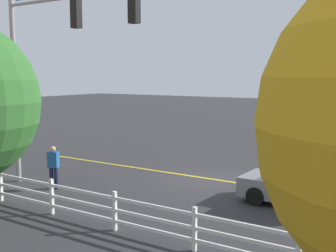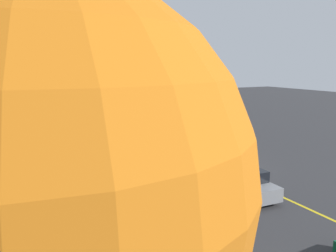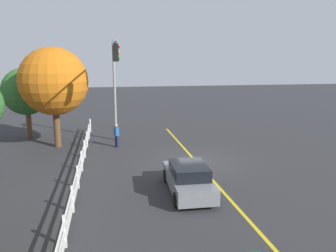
% 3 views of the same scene
% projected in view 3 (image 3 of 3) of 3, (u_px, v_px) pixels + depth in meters
% --- Properties ---
extents(ground_plane, '(120.00, 120.00, 0.00)m').
position_uv_depth(ground_plane, '(196.00, 162.00, 19.91)').
color(ground_plane, '#2D2D30').
extents(lane_center_stripe, '(28.00, 0.16, 0.01)m').
position_uv_depth(lane_center_stripe, '(218.00, 186.00, 16.06)').
color(lane_center_stripe, gold).
rests_on(lane_center_stripe, ground_plane).
extents(signal_assembly, '(7.85, 0.38, 7.60)m').
position_uv_depth(signal_assembly, '(115.00, 72.00, 22.12)').
color(signal_assembly, gray).
rests_on(signal_assembly, ground_plane).
extents(car_0, '(4.43, 1.97, 1.44)m').
position_uv_depth(car_0, '(188.00, 178.00, 15.14)').
color(car_0, slate).
rests_on(car_0, ground_plane).
extents(pedestrian, '(0.47, 0.39, 1.69)m').
position_uv_depth(pedestrian, '(117.00, 134.00, 23.16)').
color(pedestrian, '#191E3F').
rests_on(pedestrian, ground_plane).
extents(white_rail_fence, '(26.10, 0.10, 1.15)m').
position_uv_depth(white_rail_fence, '(78.00, 176.00, 15.67)').
color(white_rail_fence, white).
rests_on(white_rail_fence, ground_plane).
extents(tree_0, '(4.75, 4.75, 7.09)m').
position_uv_depth(tree_0, '(54.00, 82.00, 22.51)').
color(tree_0, brown).
rests_on(tree_0, ground_plane).
extents(tree_4, '(3.73, 3.73, 5.63)m').
position_uv_depth(tree_4, '(26.00, 92.00, 25.40)').
color(tree_4, brown).
rests_on(tree_4, ground_plane).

